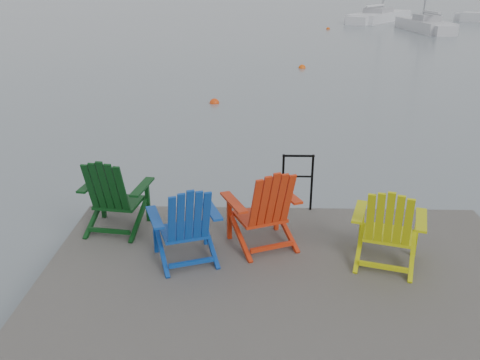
{
  "coord_description": "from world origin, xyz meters",
  "views": [
    {
      "loc": [
        -0.43,
        -4.74,
        3.86
      ],
      "look_at": [
        -0.63,
        2.78,
        0.85
      ],
      "focal_mm": 38.0,
      "sensor_mm": 36.0,
      "label": 1
    }
  ],
  "objects_px": {
    "chair_red": "(265,207)",
    "buoy_b": "(302,68)",
    "chair_yellow": "(389,225)",
    "chair_blue": "(186,223)",
    "sailboat_mid": "(380,17)",
    "handrail": "(298,177)",
    "buoy_a": "(214,103)",
    "sailboat_near": "(424,26)",
    "chair_green": "(114,194)",
    "buoy_d": "(328,29)"
  },
  "relations": [
    {
      "from": "chair_red",
      "to": "chair_yellow",
      "type": "xyz_separation_m",
      "value": [
        1.5,
        -0.44,
        -0.02
      ]
    },
    {
      "from": "chair_green",
      "to": "sailboat_near",
      "type": "height_order",
      "value": "sailboat_near"
    },
    {
      "from": "handrail",
      "to": "chair_red",
      "type": "distance_m",
      "value": 1.28
    },
    {
      "from": "handrail",
      "to": "sailboat_mid",
      "type": "height_order",
      "value": "sailboat_mid"
    },
    {
      "from": "chair_red",
      "to": "buoy_b",
      "type": "xyz_separation_m",
      "value": [
        2.03,
        17.52,
        -1.07
      ]
    },
    {
      "from": "handrail",
      "to": "chair_green",
      "type": "xyz_separation_m",
      "value": [
        -2.61,
        -0.77,
        0.02
      ]
    },
    {
      "from": "chair_blue",
      "to": "sailboat_mid",
      "type": "height_order",
      "value": "sailboat_mid"
    },
    {
      "from": "sailboat_mid",
      "to": "buoy_d",
      "type": "bearing_deg",
      "value": -91.51
    },
    {
      "from": "handrail",
      "to": "buoy_b",
      "type": "xyz_separation_m",
      "value": [
        1.51,
        16.35,
        -1.04
      ]
    },
    {
      "from": "buoy_a",
      "to": "buoy_d",
      "type": "distance_m",
      "value": 26.98
    },
    {
      "from": "chair_blue",
      "to": "sailboat_near",
      "type": "relative_size",
      "value": 0.1
    },
    {
      "from": "handrail",
      "to": "chair_green",
      "type": "bearing_deg",
      "value": -163.66
    },
    {
      "from": "handrail",
      "to": "buoy_b",
      "type": "distance_m",
      "value": 16.46
    },
    {
      "from": "chair_green",
      "to": "sailboat_mid",
      "type": "xyz_separation_m",
      "value": [
        13.84,
        44.6,
        -0.71
      ]
    },
    {
      "from": "handrail",
      "to": "buoy_d",
      "type": "height_order",
      "value": "handrail"
    },
    {
      "from": "handrail",
      "to": "chair_blue",
      "type": "distance_m",
      "value": 2.18
    },
    {
      "from": "handrail",
      "to": "chair_yellow",
      "type": "height_order",
      "value": "chair_yellow"
    },
    {
      "from": "chair_blue",
      "to": "chair_yellow",
      "type": "xyz_separation_m",
      "value": [
        2.48,
        -0.03,
        0.01
      ]
    },
    {
      "from": "sailboat_mid",
      "to": "chair_red",
      "type": "bearing_deg",
      "value": -71.11
    },
    {
      "from": "chair_red",
      "to": "buoy_d",
      "type": "xyz_separation_m",
      "value": [
        5.74,
        36.44,
        -1.07
      ]
    },
    {
      "from": "chair_red",
      "to": "sailboat_near",
      "type": "relative_size",
      "value": 0.1
    },
    {
      "from": "chair_red",
      "to": "buoy_b",
      "type": "height_order",
      "value": "chair_red"
    },
    {
      "from": "chair_blue",
      "to": "sailboat_mid",
      "type": "bearing_deg",
      "value": 54.35
    },
    {
      "from": "chair_red",
      "to": "buoy_b",
      "type": "distance_m",
      "value": 17.67
    },
    {
      "from": "chair_red",
      "to": "chair_green",
      "type": "bearing_deg",
      "value": 146.1
    },
    {
      "from": "sailboat_near",
      "to": "sailboat_mid",
      "type": "xyz_separation_m",
      "value": [
        -1.29,
        9.51,
        -0.0
      ]
    },
    {
      "from": "buoy_a",
      "to": "buoy_d",
      "type": "relative_size",
      "value": 1.0
    },
    {
      "from": "chair_green",
      "to": "sailboat_mid",
      "type": "relative_size",
      "value": 0.08
    },
    {
      "from": "handrail",
      "to": "chair_yellow",
      "type": "relative_size",
      "value": 0.83
    },
    {
      "from": "chair_green",
      "to": "buoy_b",
      "type": "height_order",
      "value": "chair_green"
    },
    {
      "from": "buoy_b",
      "to": "chair_red",
      "type": "bearing_deg",
      "value": -96.62
    },
    {
      "from": "chair_blue",
      "to": "chair_red",
      "type": "bearing_deg",
      "value": 2.98
    },
    {
      "from": "handrail",
      "to": "chair_blue",
      "type": "bearing_deg",
      "value": -133.47
    },
    {
      "from": "chair_green",
      "to": "chair_red",
      "type": "bearing_deg",
      "value": -2.85
    },
    {
      "from": "chair_red",
      "to": "sailboat_near",
      "type": "height_order",
      "value": "sailboat_near"
    },
    {
      "from": "handrail",
      "to": "chair_green",
      "type": "relative_size",
      "value": 0.8
    },
    {
      "from": "sailboat_near",
      "to": "buoy_a",
      "type": "relative_size",
      "value": 33.85
    },
    {
      "from": "chair_green",
      "to": "chair_yellow",
      "type": "bearing_deg",
      "value": -5.16
    },
    {
      "from": "chair_yellow",
      "to": "sailboat_near",
      "type": "height_order",
      "value": "sailboat_near"
    },
    {
      "from": "chair_yellow",
      "to": "chair_blue",
      "type": "bearing_deg",
      "value": -163.43
    },
    {
      "from": "chair_yellow",
      "to": "sailboat_near",
      "type": "bearing_deg",
      "value": 89.36
    },
    {
      "from": "buoy_a",
      "to": "sailboat_near",
      "type": "bearing_deg",
      "value": 59.95
    },
    {
      "from": "handrail",
      "to": "chair_yellow",
      "type": "bearing_deg",
      "value": -58.59
    },
    {
      "from": "chair_yellow",
      "to": "buoy_a",
      "type": "relative_size",
      "value": 3.39
    },
    {
      "from": "chair_blue",
      "to": "handrail",
      "type": "bearing_deg",
      "value": 26.54
    },
    {
      "from": "buoy_b",
      "to": "buoy_d",
      "type": "bearing_deg",
      "value": 78.92
    },
    {
      "from": "chair_green",
      "to": "sailboat_near",
      "type": "distance_m",
      "value": 38.22
    },
    {
      "from": "buoy_a",
      "to": "buoy_b",
      "type": "xyz_separation_m",
      "value": [
        3.49,
        7.08,
        0.0
      ]
    },
    {
      "from": "handrail",
      "to": "buoy_d",
      "type": "relative_size",
      "value": 2.82
    },
    {
      "from": "handrail",
      "to": "sailboat_mid",
      "type": "xyz_separation_m",
      "value": [
        11.23,
        43.84,
        -0.69
      ]
    }
  ]
}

